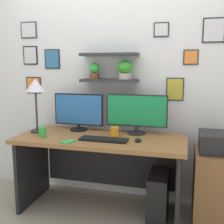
{
  "coord_description": "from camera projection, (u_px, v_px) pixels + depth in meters",
  "views": [
    {
      "loc": [
        0.78,
        -2.49,
        1.44
      ],
      "look_at": [
        0.1,
        0.05,
        0.99
      ],
      "focal_mm": 44.98,
      "sensor_mm": 36.0,
      "label": 1
    }
  ],
  "objects": [
    {
      "name": "coffee_mug",
      "position": [
        115.0,
        132.0,
        2.71
      ],
      "size": [
        0.08,
        0.08,
        0.09
      ],
      "primitive_type": "cylinder",
      "color": "orange",
      "rests_on": "desk"
    },
    {
      "name": "desk",
      "position": [
        102.0,
        156.0,
        2.77
      ],
      "size": [
        1.61,
        0.68,
        0.75
      ],
      "color": "brown",
      "rests_on": "ground"
    },
    {
      "name": "drawer_cabinet",
      "position": [
        219.0,
        188.0,
        2.53
      ],
      "size": [
        0.44,
        0.5,
        0.67
      ],
      "primitive_type": "cube",
      "color": "brown",
      "rests_on": "ground"
    },
    {
      "name": "ground_plane",
      "position": [
        101.0,
        209.0,
        2.81
      ],
      "size": [
        8.0,
        8.0,
        0.0
      ],
      "primitive_type": "plane",
      "color": "gray"
    },
    {
      "name": "keyboard",
      "position": [
        104.0,
        139.0,
        2.56
      ],
      "size": [
        0.44,
        0.14,
        0.02
      ],
      "primitive_type": "cube",
      "color": "black",
      "rests_on": "desk"
    },
    {
      "name": "computer_tower_right",
      "position": [
        158.0,
        196.0,
        2.64
      ],
      "size": [
        0.18,
        0.4,
        0.43
      ],
      "primitive_type": "cube",
      "color": "black",
      "rests_on": "ground"
    },
    {
      "name": "computer_mouse",
      "position": [
        138.0,
        140.0,
        2.52
      ],
      "size": [
        0.06,
        0.09,
        0.03
      ],
      "primitive_type": "ellipsoid",
      "color": "black",
      "rests_on": "desk"
    },
    {
      "name": "desk_lamp",
      "position": [
        35.0,
        89.0,
        2.8
      ],
      "size": [
        0.2,
        0.2,
        0.55
      ],
      "color": "#2D2D33",
      "rests_on": "desk"
    },
    {
      "name": "back_wall_assembly",
      "position": [
        112.0,
        72.0,
        3.0
      ],
      "size": [
        4.4,
        0.24,
        2.7
      ],
      "color": "silver",
      "rests_on": "ground"
    },
    {
      "name": "pen_cup",
      "position": [
        43.0,
        132.0,
        2.69
      ],
      "size": [
        0.07,
        0.07,
        0.1
      ],
      "primitive_type": "cylinder",
      "color": "green",
      "rests_on": "desk"
    },
    {
      "name": "printer",
      "position": [
        222.0,
        143.0,
        2.46
      ],
      "size": [
        0.38,
        0.34,
        0.17
      ],
      "primitive_type": "cube",
      "color": "black",
      "rests_on": "drawer_cabinet"
    },
    {
      "name": "monitor_left",
      "position": [
        79.0,
        111.0,
        2.94
      ],
      "size": [
        0.53,
        0.18,
        0.39
      ],
      "color": "black",
      "rests_on": "desk"
    },
    {
      "name": "cell_phone",
      "position": [
        68.0,
        142.0,
        2.5
      ],
      "size": [
        0.11,
        0.15,
        0.01
      ],
      "primitive_type": "cube",
      "rotation": [
        0.0,
        0.0,
        -0.3
      ],
      "color": "green",
      "rests_on": "desk"
    },
    {
      "name": "monitor_right",
      "position": [
        137.0,
        113.0,
        2.78
      ],
      "size": [
        0.61,
        0.18,
        0.39
      ],
      "color": "black",
      "rests_on": "desk"
    }
  ]
}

